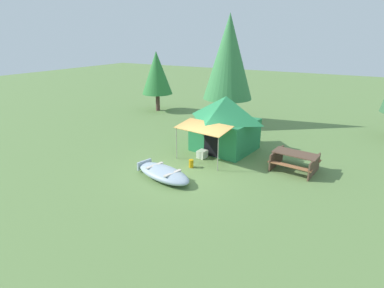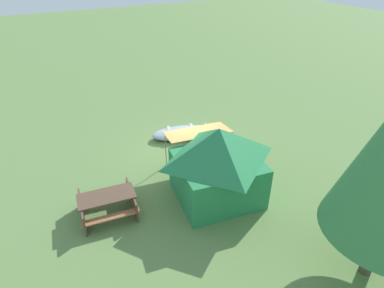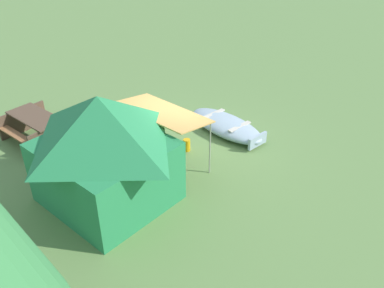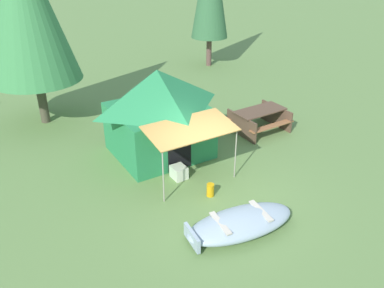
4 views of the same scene
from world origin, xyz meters
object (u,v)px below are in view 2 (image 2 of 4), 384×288
fuel_can (189,152)px  beached_rowboat (182,133)px  cooler_box (205,166)px  canvas_cabin_tent (218,163)px  picnic_table (107,203)px

fuel_can → beached_rowboat: bearing=-105.3°
beached_rowboat → cooler_box: (0.30, 2.75, -0.06)m
beached_rowboat → fuel_can: bearing=74.7°
canvas_cabin_tent → picnic_table: (3.64, -0.85, -0.92)m
cooler_box → fuel_can: 1.24m
cooler_box → fuel_can: size_ratio=1.23×
picnic_table → cooler_box: 4.16m
picnic_table → fuel_can: (-3.97, -1.95, -0.31)m
canvas_cabin_tent → cooler_box: 2.04m
beached_rowboat → fuel_can: beached_rowboat is taller
cooler_box → fuel_can: (0.11, -1.23, -0.00)m
picnic_table → beached_rowboat: bearing=-141.7°
beached_rowboat → picnic_table: picnic_table is taller
picnic_table → cooler_box: (-4.08, -0.72, -0.31)m
picnic_table → fuel_can: bearing=-153.9°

